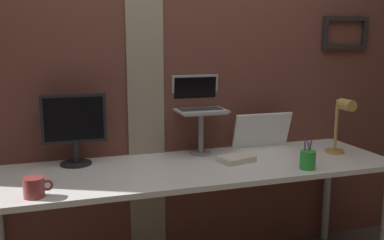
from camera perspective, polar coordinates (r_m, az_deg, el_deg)
The scene contains 10 objects.
brick_wall_back at distance 2.82m, azimuth -2.96°, elevation 5.74°, with size 3.70×0.16×2.47m.
desk at distance 2.54m, azimuth 0.70°, elevation -7.32°, with size 2.34×0.71×0.75m.
monitor at distance 2.58m, azimuth -15.21°, elevation -0.45°, with size 0.37×0.18×0.41m.
laptop_stand at distance 2.73m, azimuth 1.19°, elevation -0.76°, with size 0.28×0.22×0.27m.
laptop at distance 2.77m, azimuth 0.79°, elevation 2.55°, with size 0.31×0.25×0.22m.
whiteboard_panel at distance 2.95m, azimuth 9.17°, elevation -1.35°, with size 0.40×0.02×0.25m, color white.
desk_lamp at distance 2.86m, azimuth 19.07°, elevation -0.03°, with size 0.12×0.20×0.36m.
pen_cup at distance 2.53m, azimuth 14.94°, elevation -5.04°, with size 0.09×0.09×0.18m.
coffee_mug at distance 2.15m, azimuth -19.97°, elevation -8.31°, with size 0.13×0.10×0.09m.
paper_clutter_stack at distance 2.61m, azimuth 5.83°, elevation -5.10°, with size 0.20×0.14×0.04m, color silver.
Camera 1 is at (-0.73, -2.35, 1.46)m, focal length 40.65 mm.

